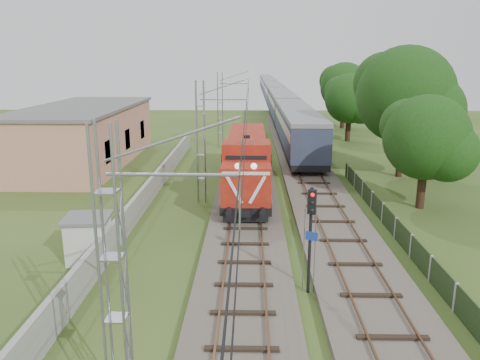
{
  "coord_description": "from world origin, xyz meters",
  "views": [
    {
      "loc": [
        0.23,
        -18.09,
        9.3
      ],
      "look_at": [
        -0.38,
        9.31,
        2.2
      ],
      "focal_mm": 35.0,
      "sensor_mm": 36.0,
      "label": 1
    }
  ],
  "objects_px": {
    "locomotive": "(247,160)",
    "relay_hut": "(89,238)",
    "signal_post": "(311,222)",
    "coach_rake": "(274,92)"
  },
  "relations": [
    {
      "from": "relay_hut",
      "to": "signal_post",
      "type": "bearing_deg",
      "value": -17.22
    },
    {
      "from": "locomotive",
      "to": "signal_post",
      "type": "height_order",
      "value": "locomotive"
    },
    {
      "from": "coach_rake",
      "to": "relay_hut",
      "type": "distance_m",
      "value": 77.74
    },
    {
      "from": "signal_post",
      "to": "relay_hut",
      "type": "bearing_deg",
      "value": 162.78
    },
    {
      "from": "coach_rake",
      "to": "signal_post",
      "type": "relative_size",
      "value": 27.44
    },
    {
      "from": "coach_rake",
      "to": "locomotive",
      "type": "bearing_deg",
      "value": -94.45
    },
    {
      "from": "signal_post",
      "to": "relay_hut",
      "type": "xyz_separation_m",
      "value": [
        -10.04,
        3.11,
        -1.98
      ]
    },
    {
      "from": "locomotive",
      "to": "coach_rake",
      "type": "xyz_separation_m",
      "value": [
        5.0,
        64.22,
        0.49
      ]
    },
    {
      "from": "signal_post",
      "to": "relay_hut",
      "type": "distance_m",
      "value": 10.7
    },
    {
      "from": "locomotive",
      "to": "relay_hut",
      "type": "xyz_separation_m",
      "value": [
        -7.4,
        -12.5,
        -1.11
      ]
    }
  ]
}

